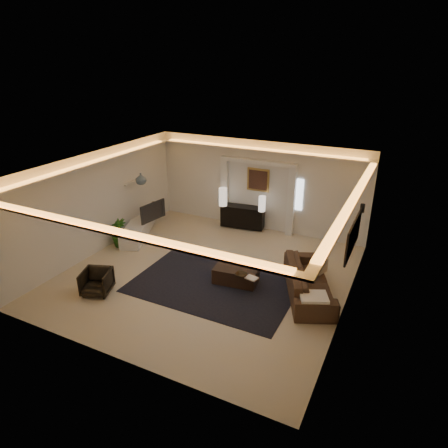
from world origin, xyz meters
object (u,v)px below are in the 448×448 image
at_px(armchair, 97,282).
at_px(sofa, 309,281).
at_px(coffee_table, 236,275).
at_px(console, 243,216).

bearing_deg(armchair, sofa, 5.98).
bearing_deg(coffee_table, console, 104.36).
height_order(sofa, coffee_table, sofa).
bearing_deg(coffee_table, armchair, -152.19).
relative_size(console, coffee_table, 1.31).
bearing_deg(coffee_table, sofa, 3.23).
relative_size(sofa, coffee_table, 2.24).
height_order(console, coffee_table, console).
xyz_separation_m(console, sofa, (3.02, -2.96, -0.04)).
distance_m(sofa, coffee_table, 1.80).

